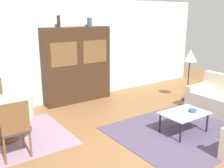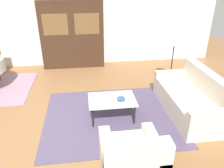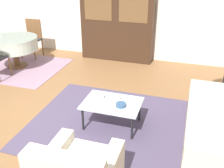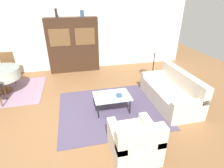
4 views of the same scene
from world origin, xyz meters
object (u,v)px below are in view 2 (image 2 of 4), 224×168
object	(u,v)px
cup	(101,96)
bowl_small	(113,94)
couch	(192,99)
floor_lamp	(175,40)
armchair	(132,160)
display_cabinet	(72,35)
bowl	(121,99)
coffee_table	(112,101)

from	to	relation	value
cup	bowl_small	distance (m)	0.25
couch	floor_lamp	world-z (taller)	floor_lamp
bowl_small	armchair	bearing A→B (deg)	-89.16
display_cabinet	bowl_small	distance (m)	3.02
couch	bowl	distance (m)	1.50
coffee_table	floor_lamp	world-z (taller)	floor_lamp
armchair	cup	size ratio (longest dim) A/B	10.56
cup	bowl	size ratio (longest dim) A/B	0.52
couch	bowl_small	distance (m)	1.62
armchair	coffee_table	world-z (taller)	armchair
coffee_table	bowl	distance (m)	0.19
bowl_small	bowl	bearing A→B (deg)	-60.36
cup	bowl	bearing A→B (deg)	-21.44
armchair	cup	distance (m)	1.59
coffee_table	bowl_small	world-z (taller)	bowl_small
couch	coffee_table	size ratio (longest dim) A/B	2.09
couch	cup	bearing A→B (deg)	87.73
bowl_small	display_cabinet	bearing A→B (deg)	106.47
couch	armchair	size ratio (longest dim) A/B	2.23
armchair	bowl_small	size ratio (longest dim) A/B	7.83
coffee_table	floor_lamp	xyz separation A→B (m)	(1.72, 1.33, 0.80)
display_cabinet	bowl	xyz separation A→B (m)	(0.96, -3.05, -0.55)
armchair	couch	bearing A→B (deg)	43.17
couch	display_cabinet	bearing A→B (deg)	39.37
display_cabinet	bowl_small	world-z (taller)	display_cabinet
display_cabinet	bowl_small	bearing A→B (deg)	-73.53
armchair	bowl	xyz separation A→B (m)	(0.09, 1.42, 0.14)
coffee_table	bowl	bearing A→B (deg)	-21.64
display_cabinet	cup	distance (m)	3.02
bowl	bowl_small	world-z (taller)	bowl
bowl	couch	bearing A→B (deg)	2.66
armchair	bowl_small	bearing A→B (deg)	90.84
display_cabinet	couch	bearing A→B (deg)	-50.63
armchair	bowl	size ratio (longest dim) A/B	5.48
cup	bowl	distance (m)	0.39
coffee_table	cup	xyz separation A→B (m)	(-0.20, 0.08, 0.08)
couch	coffee_table	world-z (taller)	couch
cup	bowl_small	bearing A→B (deg)	14.81
couch	floor_lamp	distance (m)	1.59
floor_lamp	bowl_small	size ratio (longest dim) A/B	12.89
couch	cup	world-z (taller)	couch
armchair	cup	bearing A→B (deg)	99.79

